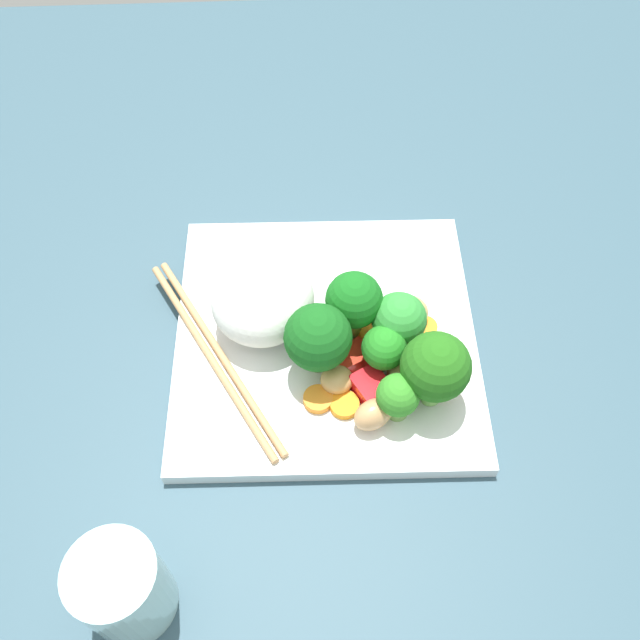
# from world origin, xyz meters

# --- Properties ---
(ground_plane) EXTENTS (1.10, 1.10, 0.02)m
(ground_plane) POSITION_xyz_m (0.00, 0.00, -0.01)
(ground_plane) COLOR #345260
(square_plate) EXTENTS (0.27, 0.27, 0.01)m
(square_plate) POSITION_xyz_m (0.00, 0.00, 0.01)
(square_plate) COLOR white
(square_plate) RESTS_ON ground_plane
(rice_mound) EXTENTS (0.13, 0.13, 0.06)m
(rice_mound) POSITION_xyz_m (-0.02, -0.05, 0.05)
(rice_mound) COLOR white
(rice_mound) RESTS_ON square_plate
(broccoli_floret_0) EXTENTS (0.04, 0.04, 0.05)m
(broccoli_floret_0) POSITION_xyz_m (0.04, 0.05, 0.04)
(broccoli_floret_0) COLOR #77B05B
(broccoli_floret_0) RESTS_ON square_plate
(broccoli_floret_1) EXTENTS (0.05, 0.05, 0.07)m
(broccoli_floret_1) POSITION_xyz_m (-0.00, 0.02, 0.06)
(broccoli_floret_1) COLOR #639438
(broccoli_floret_1) RESTS_ON square_plate
(broccoli_floret_2) EXTENTS (0.06, 0.06, 0.08)m
(broccoli_floret_2) POSITION_xyz_m (0.03, -0.01, 0.06)
(broccoli_floret_2) COLOR #6EA153
(broccoli_floret_2) RESTS_ON square_plate
(broccoli_floret_3) EXTENTS (0.04, 0.04, 0.05)m
(broccoli_floret_3) POSITION_xyz_m (0.08, 0.05, 0.04)
(broccoli_floret_3) COLOR #6B9E4C
(broccoli_floret_3) RESTS_ON square_plate
(broccoli_floret_4) EXTENTS (0.06, 0.06, 0.07)m
(broccoli_floret_4) POSITION_xyz_m (0.07, 0.08, 0.06)
(broccoli_floret_4) COLOR #7AB759
(broccoli_floret_4) RESTS_ON square_plate
(broccoli_floret_5) EXTENTS (0.05, 0.05, 0.06)m
(broccoli_floret_5) POSITION_xyz_m (0.01, 0.06, 0.05)
(broccoli_floret_5) COLOR olive
(broccoli_floret_5) RESTS_ON square_plate
(carrot_slice_0) EXTENTS (0.03, 0.03, 0.00)m
(carrot_slice_0) POSITION_xyz_m (0.00, 0.09, 0.02)
(carrot_slice_0) COLOR orange
(carrot_slice_0) RESTS_ON square_plate
(carrot_slice_1) EXTENTS (0.04, 0.04, 0.01)m
(carrot_slice_1) POSITION_xyz_m (-0.00, 0.04, 0.02)
(carrot_slice_1) COLOR orange
(carrot_slice_1) RESTS_ON square_plate
(carrot_slice_2) EXTENTS (0.03, 0.03, 0.01)m
(carrot_slice_2) POSITION_xyz_m (0.07, -0.01, 0.02)
(carrot_slice_2) COLOR orange
(carrot_slice_2) RESTS_ON square_plate
(carrot_slice_3) EXTENTS (0.03, 0.03, 0.01)m
(carrot_slice_3) POSITION_xyz_m (0.07, 0.01, 0.02)
(carrot_slice_3) COLOR orange
(carrot_slice_3) RESTS_ON square_plate
(pepper_chunk_0) EXTENTS (0.03, 0.04, 0.01)m
(pepper_chunk_0) POSITION_xyz_m (0.03, 0.02, 0.02)
(pepper_chunk_0) COLOR red
(pepper_chunk_0) RESTS_ON square_plate
(pepper_chunk_1) EXTENTS (0.04, 0.04, 0.02)m
(pepper_chunk_1) POSITION_xyz_m (0.06, 0.03, 0.02)
(pepper_chunk_1) COLOR red
(pepper_chunk_1) RESTS_ON square_plate
(pepper_chunk_3) EXTENTS (0.03, 0.03, 0.02)m
(pepper_chunk_3) POSITION_xyz_m (0.04, 0.10, 0.02)
(pepper_chunk_3) COLOR red
(pepper_chunk_3) RESTS_ON square_plate
(chicken_piece_1) EXTENTS (0.04, 0.04, 0.02)m
(chicken_piece_1) POSITION_xyz_m (0.05, 0.07, 0.02)
(chicken_piece_1) COLOR tan
(chicken_piece_1) RESTS_ON square_plate
(chicken_piece_2) EXTENTS (0.03, 0.03, 0.02)m
(chicken_piece_2) POSITION_xyz_m (0.05, 0.01, 0.02)
(chicken_piece_2) COLOR tan
(chicken_piece_2) RESTS_ON square_plate
(chicken_piece_3) EXTENTS (0.04, 0.04, 0.03)m
(chicken_piece_3) POSITION_xyz_m (0.09, 0.03, 0.03)
(chicken_piece_3) COLOR tan
(chicken_piece_3) RESTS_ON square_plate
(chicken_piece_4) EXTENTS (0.04, 0.04, 0.03)m
(chicken_piece_4) POSITION_xyz_m (-0.01, 0.07, 0.03)
(chicken_piece_4) COLOR tan
(chicken_piece_4) RESTS_ON square_plate
(chopstick_pair) EXTENTS (0.21, 0.12, 0.01)m
(chopstick_pair) POSITION_xyz_m (0.02, -0.10, 0.02)
(chopstick_pair) COLOR tan
(chopstick_pair) RESTS_ON square_plate
(drinking_glass) EXTENTS (0.06, 0.06, 0.08)m
(drinking_glass) POSITION_xyz_m (0.22, -0.15, 0.04)
(drinking_glass) COLOR silver
(drinking_glass) RESTS_ON ground_plane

